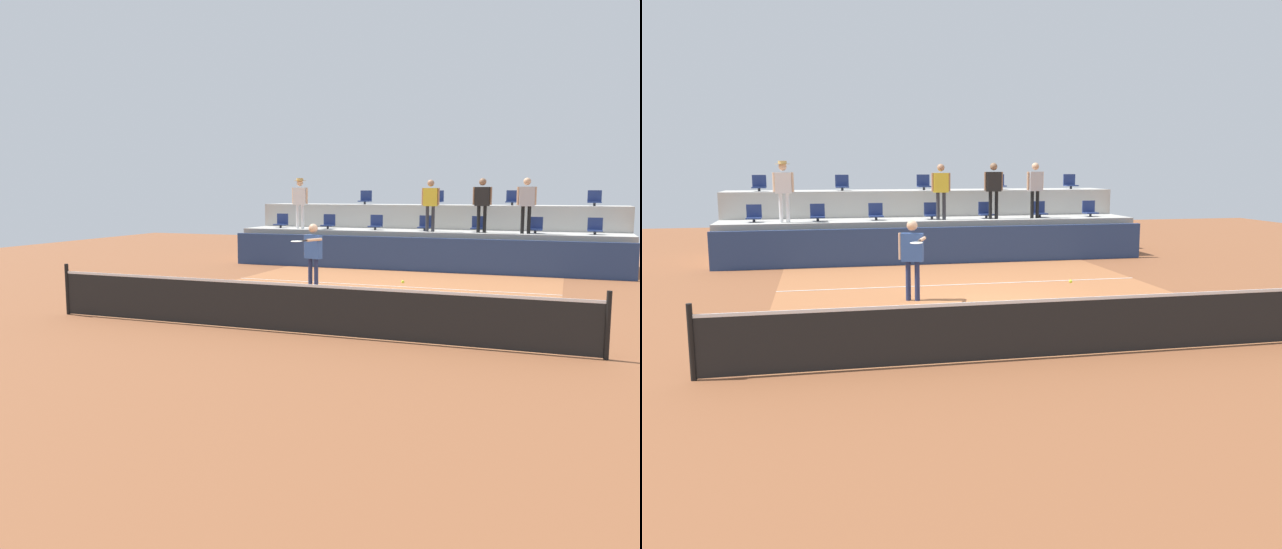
% 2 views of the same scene
% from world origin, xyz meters
% --- Properties ---
extents(ground_plane, '(40.00, 40.00, 0.00)m').
position_xyz_m(ground_plane, '(0.00, 0.00, 0.00)').
color(ground_plane, brown).
extents(court_inner_paint, '(9.00, 10.00, 0.01)m').
position_xyz_m(court_inner_paint, '(0.00, 1.00, 0.00)').
color(court_inner_paint, '#A36038').
rests_on(court_inner_paint, ground_plane).
extents(court_service_line, '(9.00, 0.06, 0.00)m').
position_xyz_m(court_service_line, '(0.00, 2.40, 0.01)').
color(court_service_line, silver).
rests_on(court_service_line, ground_plane).
extents(tennis_net, '(10.48, 0.08, 1.07)m').
position_xyz_m(tennis_net, '(0.00, -4.00, 0.50)').
color(tennis_net, black).
rests_on(tennis_net, ground_plane).
extents(sponsor_backboard, '(13.00, 0.16, 1.10)m').
position_xyz_m(sponsor_backboard, '(0.00, 6.00, 0.55)').
color(sponsor_backboard, navy).
rests_on(sponsor_backboard, ground_plane).
extents(seating_tier_lower, '(13.00, 1.80, 1.25)m').
position_xyz_m(seating_tier_lower, '(0.00, 7.30, 0.62)').
color(seating_tier_lower, '#ADAAA3').
rests_on(seating_tier_lower, ground_plane).
extents(seating_tier_upper, '(13.00, 1.80, 2.10)m').
position_xyz_m(seating_tier_upper, '(0.00, 9.10, 1.05)').
color(seating_tier_upper, '#ADAAA3').
rests_on(seating_tier_upper, ground_plane).
extents(stadium_chair_lower_far_left, '(0.44, 0.40, 0.52)m').
position_xyz_m(stadium_chair_lower_far_left, '(-5.36, 7.23, 1.46)').
color(stadium_chair_lower_far_left, '#2D2D33').
rests_on(stadium_chair_lower_far_left, seating_tier_lower).
extents(stadium_chair_lower_left, '(0.44, 0.40, 0.52)m').
position_xyz_m(stadium_chair_lower_left, '(-3.51, 7.23, 1.46)').
color(stadium_chair_lower_left, '#2D2D33').
rests_on(stadium_chair_lower_left, seating_tier_lower).
extents(stadium_chair_lower_mid_left, '(0.44, 0.40, 0.52)m').
position_xyz_m(stadium_chair_lower_mid_left, '(-1.74, 7.23, 1.46)').
color(stadium_chair_lower_mid_left, '#2D2D33').
rests_on(stadium_chair_lower_mid_left, seating_tier_lower).
extents(stadium_chair_lower_center, '(0.44, 0.40, 0.52)m').
position_xyz_m(stadium_chair_lower_center, '(-0.00, 7.23, 1.46)').
color(stadium_chair_lower_center, '#2D2D33').
rests_on(stadium_chair_lower_center, seating_tier_lower).
extents(stadium_chair_lower_mid_right, '(0.44, 0.40, 0.52)m').
position_xyz_m(stadium_chair_lower_mid_right, '(1.77, 7.23, 1.46)').
color(stadium_chair_lower_mid_right, '#2D2D33').
rests_on(stadium_chair_lower_mid_right, seating_tier_lower).
extents(stadium_chair_lower_right, '(0.44, 0.40, 0.52)m').
position_xyz_m(stadium_chair_lower_right, '(3.57, 7.23, 1.46)').
color(stadium_chair_lower_right, '#2D2D33').
rests_on(stadium_chair_lower_right, seating_tier_lower).
extents(stadium_chair_lower_far_right, '(0.44, 0.40, 0.52)m').
position_xyz_m(stadium_chair_lower_far_right, '(5.33, 7.23, 1.46)').
color(stadium_chair_lower_far_right, '#2D2D33').
rests_on(stadium_chair_lower_far_right, seating_tier_lower).
extents(stadium_chair_upper_far_left, '(0.44, 0.40, 0.52)m').
position_xyz_m(stadium_chair_upper_far_left, '(-5.32, 9.03, 2.31)').
color(stadium_chair_upper_far_left, '#2D2D33').
rests_on(stadium_chair_upper_far_left, seating_tier_upper).
extents(stadium_chair_upper_left, '(0.44, 0.40, 0.52)m').
position_xyz_m(stadium_chair_upper_left, '(-2.69, 9.03, 2.31)').
color(stadium_chair_upper_left, '#2D2D33').
rests_on(stadium_chair_upper_left, seating_tier_upper).
extents(stadium_chair_upper_center, '(0.44, 0.40, 0.52)m').
position_xyz_m(stadium_chair_upper_center, '(0.04, 9.03, 2.31)').
color(stadium_chair_upper_center, '#2D2D33').
rests_on(stadium_chair_upper_center, seating_tier_upper).
extents(stadium_chair_upper_right, '(0.44, 0.40, 0.52)m').
position_xyz_m(stadium_chair_upper_right, '(2.68, 9.03, 2.31)').
color(stadium_chair_upper_right, '#2D2D33').
rests_on(stadium_chair_upper_right, seating_tier_upper).
extents(stadium_chair_upper_far_right, '(0.44, 0.40, 0.52)m').
position_xyz_m(stadium_chair_upper_far_right, '(5.33, 9.03, 2.31)').
color(stadium_chair_upper_far_right, '#2D2D33').
rests_on(stadium_chair_upper_far_right, seating_tier_upper).
extents(tennis_player, '(0.59, 1.32, 1.76)m').
position_xyz_m(tennis_player, '(-1.52, 0.69, 1.08)').
color(tennis_player, navy).
rests_on(tennis_player, ground_plane).
extents(spectator_with_hat, '(0.61, 0.42, 1.80)m').
position_xyz_m(spectator_with_hat, '(-4.46, 6.85, 2.37)').
color(spectator_with_hat, white).
rests_on(spectator_with_hat, seating_tier_lower).
extents(spectator_leaning_on_rail, '(0.60, 0.23, 1.72)m').
position_xyz_m(spectator_leaning_on_rail, '(0.24, 6.85, 2.29)').
color(spectator_leaning_on_rail, '#2D2D33').
rests_on(spectator_leaning_on_rail, seating_tier_lower).
extents(spectator_in_white, '(0.61, 0.23, 1.75)m').
position_xyz_m(spectator_in_white, '(1.92, 6.85, 2.32)').
color(spectator_in_white, black).
rests_on(spectator_in_white, seating_tier_lower).
extents(spectator_in_grey, '(0.61, 0.29, 1.76)m').
position_xyz_m(spectator_in_grey, '(3.28, 6.85, 2.32)').
color(spectator_in_grey, black).
rests_on(spectator_in_grey, seating_tier_lower).
extents(tennis_ball, '(0.07, 0.07, 0.07)m').
position_xyz_m(tennis_ball, '(1.32, -1.26, 0.66)').
color(tennis_ball, '#CCE033').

